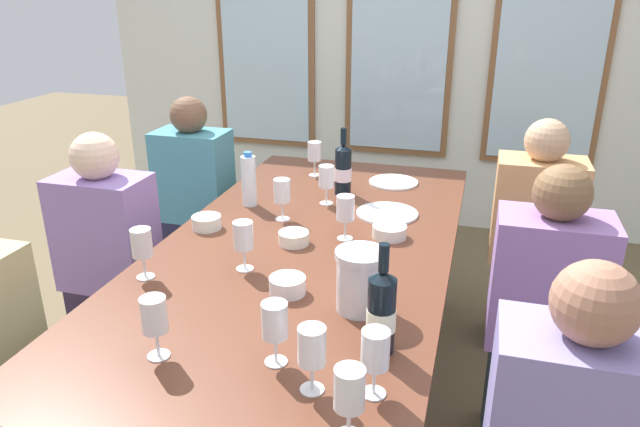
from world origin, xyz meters
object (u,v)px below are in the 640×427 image
wine_glass_2 (275,323)px  wine_glass_5 (315,153)px  tasting_bowl_1 (294,238)px  wine_glass_8 (154,316)px  wine_glass_0 (282,192)px  tasting_bowl_3 (207,222)px  seated_person_4 (196,204)px  wine_glass_10 (345,209)px  white_plate_0 (387,213)px  wine_glass_4 (312,347)px  white_plate_1 (393,182)px  wine_bottle_1 (343,169)px  dining_table (306,261)px  wine_glass_6 (243,237)px  seated_person_2 (111,268)px  metal_pitcher (361,280)px  wine_glass_3 (326,177)px  wine_glass_1 (142,245)px  wine_glass_7 (375,353)px  tasting_bowl_2 (389,231)px  wine_bottle_0 (381,311)px  tasting_bowl_0 (287,285)px  water_bottle (249,180)px  wine_glass_9 (349,392)px  seated_person_5 (532,244)px  seated_person_3 (542,322)px

wine_glass_2 → wine_glass_5: same height
tasting_bowl_1 → wine_glass_8: size_ratio=0.66×
wine_glass_0 → wine_glass_8: size_ratio=1.00×
tasting_bowl_3 → seated_person_4: seated_person_4 is taller
wine_glass_10 → seated_person_4: bearing=145.1°
white_plate_0 → wine_glass_4: bearing=-89.0°
white_plate_1 → wine_glass_2: 1.53m
wine_bottle_1 → wine_glass_5: bearing=131.3°
dining_table → white_plate_1: (0.20, 0.80, 0.07)m
wine_glass_6 → seated_person_2: 0.83m
metal_pitcher → wine_glass_3: metal_pitcher is taller
white_plate_1 → wine_glass_4: (0.06, -1.60, 0.12)m
wine_glass_2 → wine_glass_1: bearing=150.5°
metal_pitcher → wine_glass_7: 0.39m
tasting_bowl_2 → white_plate_1: bearing=97.7°
wine_bottle_0 → wine_glass_6: 0.63m
wine_glass_1 → wine_glass_6: bearing=26.2°
tasting_bowl_0 → water_bottle: bearing=120.4°
wine_glass_2 → wine_glass_5: 1.57m
wine_glass_0 → wine_glass_5: size_ratio=1.00×
wine_glass_7 → wine_glass_8: (-0.57, -0.00, 0.00)m
wine_glass_1 → wine_glass_9: same height
tasting_bowl_0 → seated_person_5: bearing=53.5°
water_bottle → wine_glass_5: 0.50m
dining_table → seated_person_5: 1.15m
metal_pitcher → tasting_bowl_1: metal_pitcher is taller
wine_glass_0 → wine_glass_9: (0.55, -1.14, -0.00)m
wine_glass_4 → seated_person_4: seated_person_4 is taller
wine_glass_6 → tasting_bowl_1: bearing=68.7°
white_plate_1 → metal_pitcher: (0.09, -1.20, 0.09)m
wine_bottle_0 → wine_glass_3: size_ratio=1.79×
wine_glass_0 → wine_glass_10: same height
wine_bottle_1 → wine_glass_5: size_ratio=1.78×
wine_glass_1 → wine_glass_8: size_ratio=1.00×
dining_table → tasting_bowl_3: tasting_bowl_3 is taller
wine_glass_7 → tasting_bowl_1: bearing=120.4°
wine_glass_7 → seated_person_2: seated_person_2 is taller
tasting_bowl_1 → seated_person_3: (0.91, 0.04, -0.24)m
wine_glass_5 → wine_glass_10: size_ratio=1.00×
seated_person_2 → seated_person_5: bearing=23.1°
seated_person_4 → tasting_bowl_0: bearing=-51.4°
dining_table → wine_glass_10: (0.13, 0.09, 0.19)m
tasting_bowl_0 → wine_glass_7: size_ratio=0.67×
tasting_bowl_0 → wine_glass_2: bearing=-76.0°
seated_person_2 → wine_glass_0: bearing=17.2°
wine_bottle_1 → seated_person_4: (-0.86, 0.20, -0.33)m
white_plate_0 → seated_person_5: 0.75m
white_plate_0 → seated_person_5: size_ratio=0.23×
wine_bottle_0 → wine_glass_7: (0.02, -0.18, -0.00)m
tasting_bowl_3 → wine_glass_3: wine_glass_3 is taller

